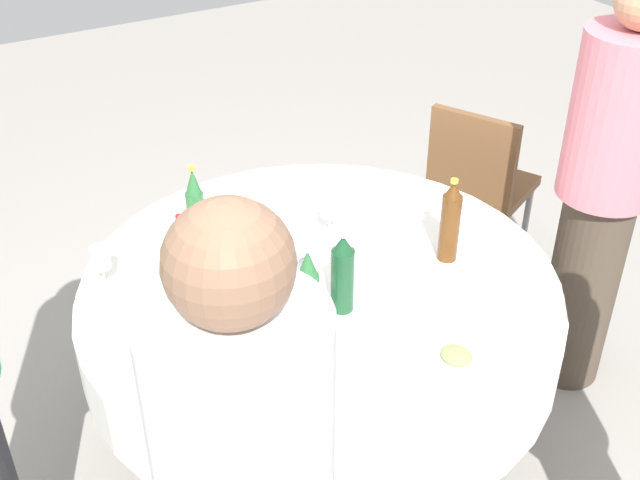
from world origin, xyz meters
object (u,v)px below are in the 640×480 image
Objects in this scene: dining_table at (320,311)px; bottle_dark_green_left at (343,274)px; chair_inner at (478,180)px; plate_far at (262,228)px; wine_glass_rear at (277,267)px; plate_near at (330,192)px; bottle_green_south at (196,211)px; bottle_dark_green_inner at (184,258)px; bottle_green_mid at (234,314)px; bottle_green_north at (308,290)px; plate_east at (456,359)px; person_north at (604,190)px; bottle_brown_west at (450,222)px; wine_glass_north at (329,209)px; wine_glass_inner at (101,259)px; wine_glass_east at (326,366)px; wine_glass_south at (306,259)px.

bottle_dark_green_left reaches higher than dining_table.
plate_far is at bearing -105.71° from chair_inner.
plate_near is at bearing -45.21° from wine_glass_rear.
bottle_dark_green_inner is at bearing 148.67° from bottle_green_south.
bottle_green_south is 0.25m from bottle_dark_green_inner.
bottle_green_mid reaches higher than wine_glass_rear.
bottle_green_north is at bearing 144.27° from plate_near.
plate_east is 1.01m from person_north.
bottle_green_north is (-0.07, 0.58, -0.01)m from bottle_brown_west.
bottle_green_south reaches higher than bottle_green_north.
bottle_green_south reaches higher than plate_near.
bottle_dark_green_left is 0.97× the size of bottle_dark_green_inner.
bottle_dark_green_inner reaches higher than wine_glass_north.
bottle_dark_green_inner is at bearing 97.55° from wine_glass_north.
bottle_green_mid is 1.25× the size of plate_east.
wine_glass_inner is at bearing 82.94° from wine_glass_north.
dining_table is 0.36m from wine_glass_north.
wine_glass_north reaches higher than dining_table.
chair_inner is (0.67, -0.72, -0.36)m from bottle_brown_west.
person_north is at bearing -77.61° from wine_glass_east.
wine_glass_north is 0.89× the size of wine_glass_east.
bottle_green_mid is 0.31× the size of chair_inner.
bottle_green_south is at bearing 86.81° from plate_far.
bottle_brown_west is 1.49× the size of plate_far.
plate_far is at bearing 1.40° from bottle_dark_green_left.
wine_glass_south is 0.10× the size of person_north.
wine_glass_rear is at bearing 80.71° from bottle_brown_west.
chair_inner is at bearing -75.22° from bottle_dark_green_inner.
bottle_green_north is 0.42m from bottle_dark_green_inner.
chair_inner is at bearing -64.39° from wine_glass_south.
bottle_dark_green_left is 0.15m from wine_glass_south.
bottle_green_south reaches higher than wine_glass_rear.
plate_far is (0.03, -0.58, -0.09)m from wine_glass_inner.
dining_table is 0.52m from bottle_brown_west.
bottle_green_south is 1.10× the size of bottle_dark_green_inner.
wine_glass_rear is 0.65× the size of plate_near.
bottle_green_south is 0.84m from wine_glass_east.
plate_far is (0.52, -0.35, -0.11)m from bottle_green_mid.
bottle_green_south is 0.36× the size of chair_inner.
bottle_brown_west is at bearing -85.80° from person_north.
dining_table is at bearing -62.64° from wine_glass_south.
plate_east is at bearing -158.16° from bottle_dark_green_left.
chair_inner is at bearing -82.33° from bottle_green_south.
bottle_dark_green_left reaches higher than plate_near.
person_north reaches higher than bottle_brown_west.
wine_glass_north is 0.84× the size of wine_glass_south.
bottle_dark_green_left is 0.59m from bottle_green_south.
person_north is (-0.16, -1.13, -0.00)m from wine_glass_south.
wine_glass_rear reaches higher than chair_inner.
plate_east is 0.90× the size of plate_near.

